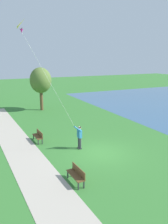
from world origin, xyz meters
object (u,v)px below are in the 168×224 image
at_px(person_kite_flyer, 79,135).
at_px(park_bench_near_walkway, 77,174).
at_px(flying_kite, 25,27).
at_px(park_bench_far_walkway, 38,135).
at_px(tree_lakeside_far, 41,81).

height_order(person_kite_flyer, park_bench_near_walkway, person_kite_flyer).
relative_size(flying_kite, park_bench_far_walkway, 4.62).
bearing_deg(flying_kite, park_bench_far_walkway, 68.67).
xyz_separation_m(flying_kite, park_bench_far_walkway, (1.18, 3.01, -7.84)).
relative_size(person_kite_flyer, park_bench_far_walkway, 1.20).
distance_m(flying_kite, tree_lakeside_far, 15.33).
height_order(person_kite_flyer, tree_lakeside_far, tree_lakeside_far).
distance_m(flying_kite, park_bench_near_walkway, 8.92).
bearing_deg(tree_lakeside_far, park_bench_far_walkway, -106.31).
distance_m(person_kite_flyer, park_bench_far_walkway, 3.67).
relative_size(person_kite_flyer, tree_lakeside_far, 0.34).
height_order(flying_kite, tree_lakeside_far, flying_kite).
xyz_separation_m(park_bench_near_walkway, park_bench_far_walkway, (-0.32, 6.99, 0.00)).
xyz_separation_m(park_bench_far_walkway, tree_lakeside_far, (3.20, 10.95, 3.25)).
bearing_deg(person_kite_flyer, park_bench_far_walkway, 131.03).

